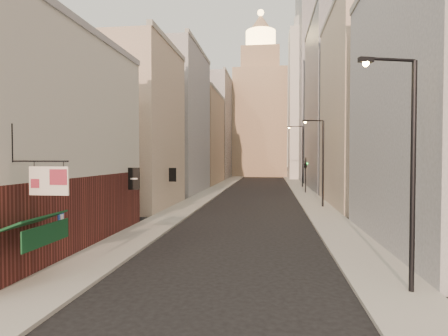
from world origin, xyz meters
TOP-DOWN VIEW (x-y plane):
  - ground at (0.00, 0.00)m, footprint 360.00×360.00m
  - sidewalk_left at (-6.50, 55.00)m, footprint 3.00×140.00m
  - sidewalk_right at (6.50, 55.00)m, footprint 3.00×140.00m
  - near_building_left at (-10.99, 9.00)m, footprint 8.30×23.04m
  - left_bldg_beige at (-12.00, 26.00)m, footprint 8.00×12.00m
  - left_bldg_grey at (-12.00, 42.00)m, footprint 8.00×16.00m
  - left_bldg_tan at (-12.00, 60.00)m, footprint 8.00×18.00m
  - left_bldg_wingrid at (-12.00, 80.00)m, footprint 8.00×20.00m
  - right_bldg_beige at (12.00, 30.00)m, footprint 8.00×16.00m
  - right_bldg_wingrid at (12.00, 50.00)m, footprint 8.00×20.00m
  - highrise at (18.00, 78.00)m, footprint 21.00×23.00m
  - clock_tower at (-1.00, 92.00)m, footprint 14.00×14.00m
  - white_tower at (10.00, 78.00)m, footprint 8.00×8.00m
  - streetlamp_near at (6.80, 3.94)m, footprint 2.19×0.80m
  - streetlamp_mid at (6.82, 27.68)m, footprint 2.20×0.92m
  - streetlamp_far at (6.83, 52.47)m, footprint 2.68×0.42m
  - traffic_light_right at (6.66, 42.41)m, footprint 0.81×0.81m

SIDE VIEW (x-z plane):
  - ground at x=0.00m, z-range 0.00..0.00m
  - sidewalk_left at x=-6.50m, z-range 0.00..0.15m
  - sidewalk_right at x=6.50m, z-range 0.00..0.15m
  - traffic_light_right at x=6.66m, z-range 1.38..6.38m
  - streetlamp_near at x=6.80m, z-range 0.61..9.19m
  - streetlamp_mid at x=6.82m, z-range 0.62..9.34m
  - streetlamp_far at x=6.83m, z-range 0.73..10.93m
  - near_building_left at x=-10.99m, z-range -0.13..12.17m
  - left_bldg_beige at x=-12.00m, z-range 0.00..16.00m
  - left_bldg_tan at x=-12.00m, z-range 0.00..17.00m
  - left_bldg_grey at x=-12.00m, z-range 0.00..20.00m
  - right_bldg_beige at x=12.00m, z-range 0.00..20.00m
  - left_bldg_wingrid at x=-12.00m, z-range 0.00..24.00m
  - right_bldg_wingrid at x=12.00m, z-range 0.00..26.00m
  - clock_tower at x=-1.00m, z-range -4.82..40.08m
  - white_tower at x=10.00m, z-range -2.14..39.36m
  - highrise at x=18.00m, z-range 0.06..51.26m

